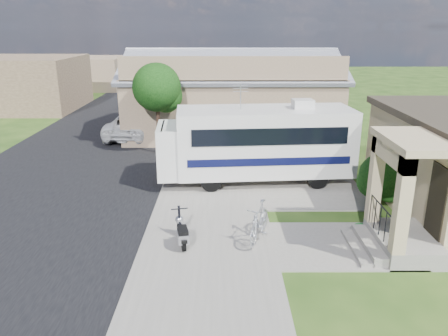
{
  "coord_description": "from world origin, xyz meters",
  "views": [
    {
      "loc": [
        -0.54,
        -12.67,
        6.23
      ],
      "look_at": [
        -0.5,
        2.5,
        1.3
      ],
      "focal_mm": 35.0,
      "sensor_mm": 36.0,
      "label": 1
    }
  ],
  "objects_px": {
    "motorhome": "(257,142)",
    "garden_hose": "(360,229)",
    "scooter": "(182,232)",
    "bicycle": "(259,223)",
    "van": "(146,101)",
    "shrub": "(384,174)",
    "pickup_truck": "(135,124)"
  },
  "relations": [
    {
      "from": "van",
      "to": "garden_hose",
      "type": "height_order",
      "value": "van"
    },
    {
      "from": "van",
      "to": "pickup_truck",
      "type": "bearing_deg",
      "value": -86.84
    },
    {
      "from": "bicycle",
      "to": "van",
      "type": "distance_m",
      "value": 22.22
    },
    {
      "from": "scooter",
      "to": "pickup_truck",
      "type": "bearing_deg",
      "value": 94.44
    },
    {
      "from": "motorhome",
      "to": "bicycle",
      "type": "height_order",
      "value": "motorhome"
    },
    {
      "from": "scooter",
      "to": "garden_hose",
      "type": "xyz_separation_m",
      "value": [
        5.6,
        0.97,
        -0.35
      ]
    },
    {
      "from": "scooter",
      "to": "pickup_truck",
      "type": "distance_m",
      "value": 14.15
    },
    {
      "from": "garden_hose",
      "to": "pickup_truck",
      "type": "bearing_deg",
      "value": 127.14
    },
    {
      "from": "motorhome",
      "to": "pickup_truck",
      "type": "distance_m",
      "value": 10.32
    },
    {
      "from": "scooter",
      "to": "pickup_truck",
      "type": "xyz_separation_m",
      "value": [
        -3.95,
        13.58,
        0.31
      ]
    },
    {
      "from": "shrub",
      "to": "pickup_truck",
      "type": "bearing_deg",
      "value": 136.38
    },
    {
      "from": "motorhome",
      "to": "scooter",
      "type": "bearing_deg",
      "value": -119.37
    },
    {
      "from": "bicycle",
      "to": "pickup_truck",
      "type": "xyz_separation_m",
      "value": [
        -6.25,
        13.26,
        0.17
      ]
    },
    {
      "from": "pickup_truck",
      "to": "garden_hose",
      "type": "xyz_separation_m",
      "value": [
        9.55,
        -12.61,
        -0.67
      ]
    },
    {
      "from": "van",
      "to": "motorhome",
      "type": "bearing_deg",
      "value": -66.95
    },
    {
      "from": "shrub",
      "to": "garden_hose",
      "type": "xyz_separation_m",
      "value": [
        -1.4,
        -2.17,
        -1.1
      ]
    },
    {
      "from": "shrub",
      "to": "scooter",
      "type": "relative_size",
      "value": 1.57
    },
    {
      "from": "shrub",
      "to": "bicycle",
      "type": "height_order",
      "value": "shrub"
    },
    {
      "from": "bicycle",
      "to": "van",
      "type": "height_order",
      "value": "van"
    },
    {
      "from": "shrub",
      "to": "bicycle",
      "type": "relative_size",
      "value": 1.19
    },
    {
      "from": "shrub",
      "to": "scooter",
      "type": "height_order",
      "value": "shrub"
    },
    {
      "from": "bicycle",
      "to": "van",
      "type": "relative_size",
      "value": 0.35
    },
    {
      "from": "motorhome",
      "to": "van",
      "type": "relative_size",
      "value": 1.45
    },
    {
      "from": "motorhome",
      "to": "bicycle",
      "type": "distance_m",
      "value": 5.5
    },
    {
      "from": "motorhome",
      "to": "garden_hose",
      "type": "bearing_deg",
      "value": -62.34
    },
    {
      "from": "shrub",
      "to": "bicycle",
      "type": "xyz_separation_m",
      "value": [
        -4.7,
        -2.82,
        -0.6
      ]
    },
    {
      "from": "shrub",
      "to": "van",
      "type": "distance_m",
      "value": 21.68
    },
    {
      "from": "scooter",
      "to": "bicycle",
      "type": "height_order",
      "value": "bicycle"
    },
    {
      "from": "motorhome",
      "to": "shrub",
      "type": "distance_m",
      "value": 5.1
    },
    {
      "from": "pickup_truck",
      "to": "garden_hose",
      "type": "distance_m",
      "value": 15.83
    },
    {
      "from": "shrub",
      "to": "pickup_truck",
      "type": "height_order",
      "value": "shrub"
    },
    {
      "from": "bicycle",
      "to": "garden_hose",
      "type": "relative_size",
      "value": 5.08
    }
  ]
}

